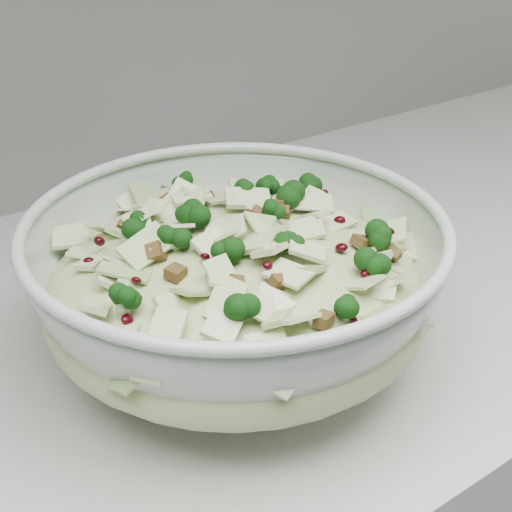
{
  "coord_description": "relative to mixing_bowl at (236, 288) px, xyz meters",
  "views": [
    {
      "loc": [
        0.2,
        1.21,
        1.26
      ],
      "look_at": [
        0.48,
        1.6,
        0.99
      ],
      "focal_mm": 50.0,
      "sensor_mm": 36.0,
      "label": 1
    }
  ],
  "objects": [
    {
      "name": "mixing_bowl",
      "position": [
        0.0,
        0.0,
        0.0
      ],
      "size": [
        0.36,
        0.36,
        0.13
      ],
      "rotation": [
        0.0,
        0.0,
        0.13
      ],
      "color": "#B1C2B5",
      "rests_on": "counter"
    },
    {
      "name": "salad",
      "position": [
        0.0,
        -0.0,
        0.02
      ],
      "size": [
        0.3,
        0.3,
        0.13
      ],
      "rotation": [
        0.0,
        0.0,
        -0.01
      ],
      "color": "#BAC587",
      "rests_on": "mixing_bowl"
    }
  ]
}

